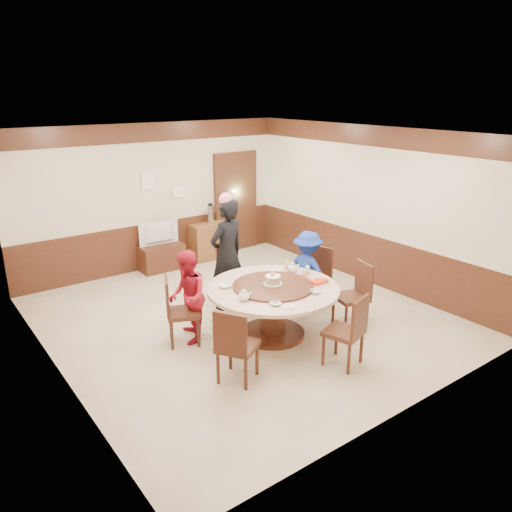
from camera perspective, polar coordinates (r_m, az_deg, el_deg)
room at (r=7.45m, az=-1.62°, el=0.51°), size 6.00×6.04×2.84m
banquet_table at (r=7.09m, az=1.93°, el=-5.18°), size 1.86×1.86×0.78m
chair_0 at (r=8.18m, az=6.69°, el=-3.69°), size 0.56×0.55×0.97m
chair_1 at (r=8.28m, az=-2.54°, el=-3.31°), size 0.45×0.46×0.97m
chair_2 at (r=7.06m, az=-8.42°, el=-7.53°), size 0.59×0.58×0.97m
chair_3 at (r=6.14m, az=-2.20°, el=-11.55°), size 0.61×0.61×0.97m
chair_4 at (r=6.56m, az=10.08°, el=-9.76°), size 0.55×0.56×0.97m
chair_5 at (r=7.61m, az=10.87°, el=-5.67°), size 0.54×0.54×0.97m
person_standing at (r=7.89m, az=-3.32°, el=0.18°), size 0.73×0.55×1.80m
person_red at (r=6.96m, az=-7.84°, el=-4.68°), size 0.72×0.79×1.32m
person_blue at (r=7.97m, az=5.90°, el=-1.66°), size 0.68×0.93×1.29m
birthday_cake at (r=7.00m, az=1.93°, el=-2.74°), size 0.27×0.27×0.19m
teapot_left at (r=6.54m, az=-1.39°, el=-4.64°), size 0.17×0.15×0.13m
teapot_right at (r=7.56m, az=4.18°, el=-1.42°), size 0.17×0.15×0.13m
bowl_0 at (r=6.98m, az=-3.56°, el=-3.46°), size 0.17×0.17×0.04m
bowl_1 at (r=6.83m, az=6.81°, el=-4.05°), size 0.15×0.15×0.05m
bowl_2 at (r=6.43m, az=2.23°, el=-5.49°), size 0.14×0.14×0.04m
bowl_3 at (r=7.27m, az=6.66°, el=-2.64°), size 0.13×0.13×0.04m
saucer_near at (r=6.39m, az=3.82°, el=-5.76°), size 0.18×0.18×0.01m
saucer_far at (r=7.63m, az=2.27°, el=-1.62°), size 0.18×0.18×0.01m
shrimp_platter at (r=7.14m, az=7.22°, el=-3.01°), size 0.30×0.20×0.06m
bottle_0 at (r=7.25m, az=5.44°, el=-2.16°), size 0.06×0.06×0.16m
bottle_1 at (r=7.38m, az=5.90°, el=-1.80°), size 0.06×0.06×0.16m
bottle_2 at (r=7.56m, az=3.53°, el=-1.24°), size 0.06×0.06×0.16m
tv_stand at (r=9.96m, az=-10.73°, el=-0.14°), size 0.85×0.45×0.50m
television at (r=9.82m, az=-10.90°, el=2.51°), size 0.80×0.16×0.46m
side_cabinet at (r=10.45m, az=-5.35°, el=1.72°), size 0.80×0.40×0.75m
thermos at (r=10.32m, az=-5.23°, el=4.76°), size 0.15×0.15×0.38m
notice_left at (r=9.74m, az=-12.27°, el=8.46°), size 0.25×0.00×0.35m
notice_right at (r=10.07m, az=-8.78°, el=7.25°), size 0.30×0.00×0.22m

